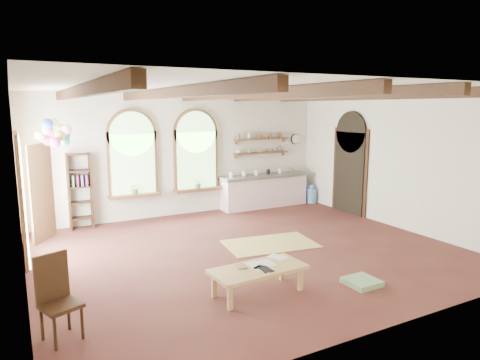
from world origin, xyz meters
TOP-DOWN VIEW (x-y plane):
  - floor at (0.00, 0.00)m, footprint 8.00×8.00m
  - ceiling_beams at (0.00, 0.00)m, footprint 6.20×6.80m
  - window_left at (-1.40, 3.43)m, footprint 1.30×0.28m
  - window_right at (0.30, 3.43)m, footprint 1.30×0.28m
  - left_doorway at (-3.95, 1.80)m, footprint 0.10×1.90m
  - right_doorway at (3.95, 1.50)m, footprint 0.10×1.30m
  - kitchen_counter at (2.30, 3.20)m, footprint 2.68×0.62m
  - wall_shelf_lower at (2.30, 3.38)m, footprint 1.70×0.24m
  - wall_shelf_upper at (2.30, 3.38)m, footprint 1.70×0.24m
  - wall_clock at (3.55, 3.45)m, footprint 0.32×0.04m
  - bookshelf at (-2.70, 3.32)m, footprint 0.53×0.32m
  - coffee_table at (-0.84, -1.80)m, footprint 1.53×0.77m
  - side_chair at (-3.66, -1.78)m, footprint 0.55×0.55m
  - floor_mat at (0.62, 0.16)m, footprint 2.01×1.40m
  - floor_cushion at (0.83, -2.30)m, footprint 0.51×0.51m
  - water_jug_a at (3.75, 3.20)m, footprint 0.34×0.34m
  - water_jug_b at (3.82, 2.95)m, footprint 0.29×0.29m
  - balloon_cluster at (-3.23, 2.30)m, footprint 0.70×0.78m
  - table_book at (-1.13, -1.64)m, footprint 0.20×0.25m
  - tablet at (-0.78, -1.93)m, footprint 0.17×0.25m
  - potted_plant_left at (-1.40, 3.32)m, footprint 0.27×0.23m
  - potted_plant_right at (0.30, 3.32)m, footprint 0.27×0.23m
  - shelf_cup_a at (1.55, 3.38)m, footprint 0.12×0.10m
  - shelf_cup_b at (1.90, 3.38)m, footprint 0.10×0.10m
  - shelf_bowl_a at (2.25, 3.38)m, footprint 0.22×0.22m
  - shelf_bowl_b at (2.60, 3.38)m, footprint 0.20×0.20m
  - shelf_vase at (2.95, 3.38)m, footprint 0.18×0.18m

SIDE VIEW (x-z plane):
  - floor at x=0.00m, z-range 0.00..0.00m
  - floor_mat at x=0.62m, z-range 0.00..0.02m
  - floor_cushion at x=0.83m, z-range 0.00..0.09m
  - water_jug_b at x=3.82m, z-range -0.04..0.52m
  - water_jug_a at x=3.75m, z-range -0.04..0.60m
  - side_chair at x=-3.66m, z-range -0.23..0.85m
  - coffee_table at x=-0.84m, z-range 0.16..0.59m
  - tablet at x=-0.78m, z-range 0.42..0.44m
  - table_book at x=-1.13m, z-range 0.42..0.44m
  - kitchen_counter at x=2.30m, z-range 0.01..0.95m
  - potted_plant_left at x=-1.40m, z-range 0.70..1.00m
  - potted_plant_right at x=0.30m, z-range 0.70..1.00m
  - bookshelf at x=-2.70m, z-range 0.00..1.80m
  - right_doorway at x=3.95m, z-range -0.10..2.30m
  - left_doorway at x=-3.95m, z-range -0.10..2.40m
  - wall_shelf_lower at x=2.30m, z-range 1.53..1.57m
  - shelf_bowl_a at x=2.25m, z-range 1.57..1.62m
  - shelf_bowl_b at x=2.60m, z-range 1.57..1.63m
  - shelf_cup_b at x=1.90m, z-range 1.57..1.66m
  - shelf_cup_a at x=1.55m, z-range 1.57..1.67m
  - window_left at x=-1.40m, z-range 0.53..2.73m
  - window_right at x=0.30m, z-range 0.53..2.73m
  - shelf_vase at x=2.95m, z-range 1.57..1.76m
  - wall_clock at x=3.55m, z-range 1.74..2.06m
  - wall_shelf_upper at x=2.30m, z-range 1.93..1.97m
  - balloon_cluster at x=-3.23m, z-range 1.77..2.90m
  - ceiling_beams at x=0.00m, z-range 3.01..3.19m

